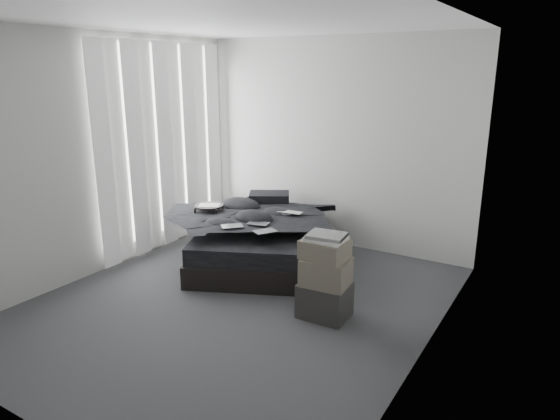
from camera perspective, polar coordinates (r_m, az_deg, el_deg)
The scene contains 25 objects.
floor at distance 4.98m, azimuth -4.90°, elevation -10.49°, with size 3.60×4.20×0.01m, color #363639.
ceiling at distance 4.49m, azimuth -5.73°, elevation 20.81°, with size 3.60×4.20×0.01m, color white.
wall_back at distance 6.34m, azimuth 6.21°, elevation 7.53°, with size 3.60×0.01×2.60m, color #BCBCB7.
wall_front at distance 3.19m, azimuth -28.40°, elevation -2.58°, with size 3.60×0.01×2.60m, color #BCBCB7.
wall_left at distance 5.81m, azimuth -19.77°, elevation 5.93°, with size 0.01×4.20×2.60m, color #BCBCB7.
wall_right at distance 3.79m, azimuth 17.12°, elevation 1.32°, with size 0.01×4.20×2.60m, color #BCBCB7.
window_left at distance 6.38m, azimuth -13.40°, elevation 7.70°, with size 0.02×2.00×2.30m, color white.
curtain_left at distance 6.35m, azimuth -13.04°, elevation 7.05°, with size 0.06×2.12×2.48m, color white.
bed at distance 5.92m, azimuth -2.31°, elevation -4.79°, with size 1.36×1.80×0.24m, color black.
mattress at distance 5.85m, azimuth -2.34°, elevation -2.78°, with size 1.31×1.75×0.19m, color black.
duvet at distance 5.74m, azimuth -2.43°, elevation -1.02°, with size 1.33×1.54×0.21m, color black.
pillow_lower at distance 6.47m, azimuth -1.74°, elevation 0.51°, with size 0.54×0.37×0.12m, color black.
pillow_upper at distance 6.41m, azimuth -1.23°, elevation 1.47°, with size 0.51×0.35×0.11m, color black.
laptop at distance 5.75m, azimuth 0.96°, elevation 0.22°, with size 0.29×0.19×0.02m, color silver.
comic_a at distance 5.34m, azimuth -5.52°, elevation -1.17°, with size 0.23×0.15×0.01m, color black.
comic_b at distance 5.42m, azimuth -2.51°, elevation -0.81°, with size 0.23×0.15×0.01m, color black.
comic_c at distance 5.15m, azimuth -1.74°, elevation -1.63°, with size 0.23×0.15×0.01m, color black.
side_stand at distance 6.11m, azimuth -8.01°, elevation -2.36°, with size 0.34×0.34×0.63m, color black.
papers at distance 6.01m, azimuth -8.07°, elevation 0.52°, with size 0.24×0.18×0.01m, color white.
floor_books at distance 6.09m, azimuth -7.66°, elevation -4.83°, with size 0.14×0.20×0.14m, color black.
box_lower at distance 4.66m, azimuth 5.11°, elevation -10.22°, with size 0.44×0.34×0.32m, color #242424.
box_mid at distance 4.53m, azimuth 5.26°, elevation -7.04°, with size 0.41×0.32×0.25m, color #5D564A.
box_upper at distance 4.47m, azimuth 5.16°, elevation -4.48°, with size 0.39×0.31×0.17m, color #5D564A.
art_book_white at distance 4.43m, azimuth 5.30°, elevation -3.25°, with size 0.33×0.27×0.03m, color silver.
art_book_snake at distance 4.41m, azimuth 5.37°, elevation -2.92°, with size 0.32×0.26×0.03m, color silver.
Camera 1 is at (2.68, -3.57, 2.20)m, focal length 32.00 mm.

